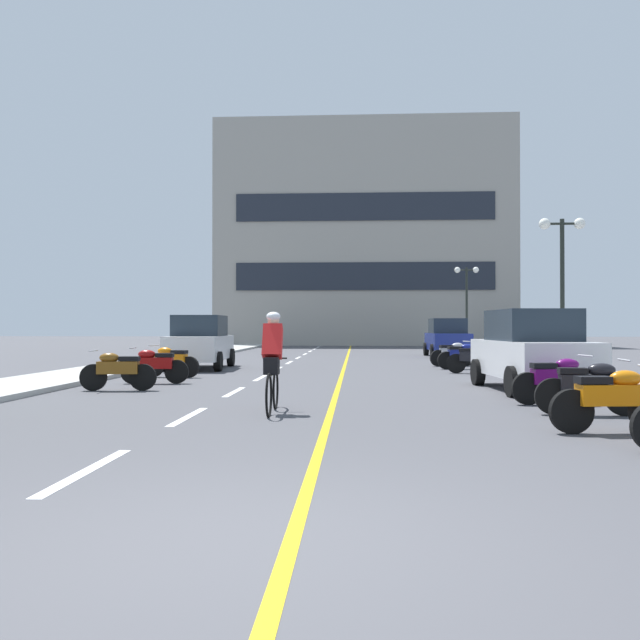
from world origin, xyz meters
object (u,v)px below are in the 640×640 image
Objects in this scene: street_lamp_far at (467,288)px; motorcycle_3 at (557,379)px; motorcycle_6 at (171,361)px; motorcycle_8 at (462,355)px; motorcycle_5 at (154,365)px; motorcycle_9 at (453,353)px; motorcycle_2 at (589,386)px; motorcycle_4 at (118,370)px; cyclist_rider at (272,360)px; parked_car_mid at (200,342)px; motorcycle_7 at (475,358)px; motorcycle_1 at (612,398)px; parked_car_far at (447,338)px; parked_car_near at (531,350)px; street_lamp_mid at (562,257)px.

street_lamp_far is 2.89× the size of motorcycle_3.
motorcycle_8 is at bearing 24.75° from motorcycle_6.
motorcycle_5 and motorcycle_9 have the same top height.
motorcycle_2 is at bearing -88.97° from motorcycle_8.
street_lamp_far is at bearing 65.08° from motorcycle_4.
cyclist_rider is (-4.89, -13.24, 0.41)m from motorcycle_9.
motorcycle_8 is at bearing 1.40° from parked_car_mid.
motorcycle_7 is 0.96× the size of cyclist_rider.
motorcycle_5 is at bearing -116.09° from street_lamp_far.
motorcycle_3 is 9.30m from motorcycle_4.
motorcycle_7 is (-3.00, -19.80, -3.26)m from street_lamp_far.
cyclist_rider is (-5.17, 0.08, 0.41)m from motorcycle_2.
motorcycle_1 is 1.01× the size of motorcycle_8.
parked_car_far is 2.47× the size of motorcycle_5.
parked_car_near is at bearing -87.21° from motorcycle_9.
street_lamp_far is at bearing 74.88° from parked_car_far.
motorcycle_5 is at bearing -85.32° from motorcycle_6.
street_lamp_mid is 11.39m from motorcycle_2.
street_lamp_mid is 1.12× the size of parked_car_mid.
motorcycle_3 is at bearing 15.38° from cyclist_rider.
parked_car_near is 1.01× the size of parked_car_mid.
cyclist_rider is at bearing -62.87° from motorcycle_6.
motorcycle_9 is (0.04, 15.14, 0.00)m from motorcycle_1.
motorcycle_3 is at bearing -95.98° from street_lamp_far.
parked_car_far is 2.47× the size of motorcycle_4.
parked_car_near reaches higher than motorcycle_9.
motorcycle_7 is at bearing -161.72° from street_lamp_mid.
motorcycle_6 is at bearing -165.85° from street_lamp_mid.
motorcycle_4 is (-9.12, 3.64, 0.00)m from motorcycle_2.
motorcycle_9 is at bearing 92.67° from motorcycle_8.
motorcycle_7 and motorcycle_9 have the same top height.
parked_car_near is 2.54× the size of motorcycle_2.
motorcycle_5 is at bearing 171.68° from parked_car_near.
parked_car_far is 11.25m from motorcycle_7.
motorcycle_8 is 1.66m from motorcycle_9.
motorcycle_9 is (-0.08, 1.66, 0.00)m from motorcycle_8.
parked_car_mid reaches higher than motorcycle_3.
parked_car_near is at bearing -87.18° from motorcycle_8.
motorcycle_2 is 10.42m from motorcycle_5.
motorcycle_1 is 1.00× the size of motorcycle_4.
motorcycle_1 is (8.77, -13.27, -0.44)m from parked_car_mid.
motorcycle_4 is 1.00× the size of motorcycle_7.
motorcycle_6 is 1.00× the size of motorcycle_8.
parked_car_far is 2.50× the size of motorcycle_8.
motorcycle_1 is at bearing -90.91° from motorcycle_7.
motorcycle_6 is at bearing -146.80° from motorcycle_9.
motorcycle_1 is at bearing -21.45° from cyclist_rider.
motorcycle_4 is (-0.01, -7.81, -0.44)m from parked_car_mid.
motorcycle_3 is (-0.23, -2.70, -0.44)m from parked_car_near.
parked_car_mid reaches higher than motorcycle_7.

